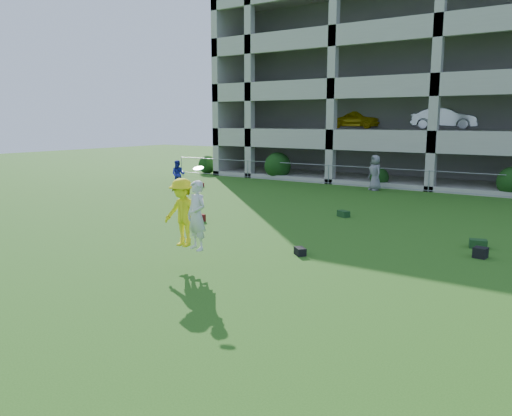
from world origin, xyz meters
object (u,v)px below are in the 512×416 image
Objects in this scene: crate_d at (480,253)px; parking_garage at (470,87)px; frisbee_contest at (186,213)px; bystander_a at (178,174)px; bystander_c at (375,173)px.

parking_garage is (-4.90, 21.29, 5.86)m from crate_d.
frisbee_contest is 27.02m from parking_garage.
crate_d is at bearing -50.25° from bystander_a.
parking_garage reaches higher than frisbee_contest.
frisbee_contest is 0.07× the size of parking_garage.
bystander_a is 0.75× the size of frisbee_contest.
bystander_c is at bearing 123.11° from crate_d.
bystander_c is at bearing -105.28° from parking_garage.
crate_d is (17.16, -6.07, -0.65)m from bystander_a.
crate_d is 0.01× the size of parking_garage.
bystander_c reaches higher than bystander_a.
bystander_c is 16.93m from frisbee_contest.
bystander_a is 4.58× the size of crate_d.
bystander_a is 20.23m from parking_garage.
bystander_a is 18.21m from crate_d.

